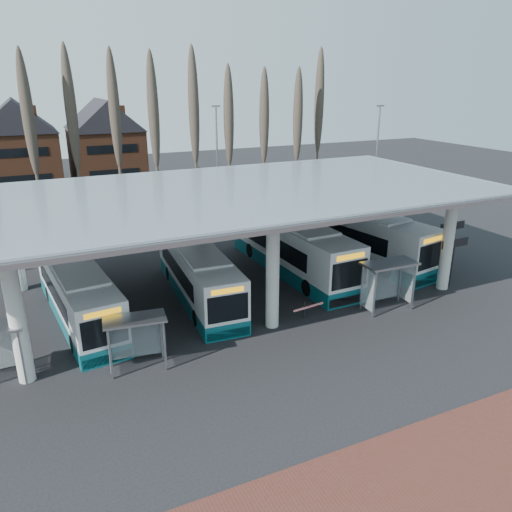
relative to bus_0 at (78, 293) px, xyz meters
name	(u,v)px	position (x,y,z in m)	size (l,w,h in m)	color
ground	(295,347)	(9.14, -7.82, -1.46)	(140.00, 140.00, 0.00)	black
station_canopy	(231,200)	(9.14, 0.18, 4.22)	(32.00, 16.00, 6.34)	silver
poplar_row	(135,118)	(9.14, 25.18, 7.31)	(45.10, 1.10, 14.50)	#473D33
lamp_post_b	(217,158)	(15.14, 18.18, 3.87)	(0.80, 0.16, 10.17)	slate
lamp_post_c	(376,158)	(29.14, 12.18, 3.87)	(0.80, 0.16, 10.17)	slate
bus_0	(78,293)	(0.00, 0.00, 0.00)	(3.47, 11.36, 3.11)	silver
bus_1	(198,274)	(6.83, -0.03, 0.02)	(3.15, 11.48, 3.15)	silver
bus_2	(291,247)	(14.02, 1.47, 0.23)	(3.09, 12.99, 3.59)	silver
bus_3	(355,235)	(19.55, 1.84, 0.24)	(4.93, 13.27, 3.61)	silver
shelter_1	(135,331)	(1.78, -6.33, 0.37)	(2.87, 1.69, 2.53)	gray
shelter_2	(387,275)	(15.95, -6.13, 0.61)	(3.13, 1.66, 2.85)	gray
info_sign_0	(455,247)	(21.83, -5.26, 1.17)	(2.11, 0.16, 3.14)	black
info_sign_1	(452,229)	(24.42, -2.50, 1.22)	(2.15, 0.17, 3.20)	black
barrier	(307,308)	(11.16, -5.57, -0.70)	(1.96, 0.65, 0.98)	black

